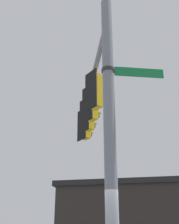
# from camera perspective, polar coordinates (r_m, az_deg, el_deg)

# --- Properties ---
(signal_pole) EXTENTS (0.26, 0.26, 7.12)m
(signal_pole) POSITION_cam_1_polar(r_m,az_deg,el_deg) (6.13, 3.92, -4.82)
(signal_pole) COLOR slate
(signal_pole) RESTS_ON ground
(mast_arm) EXTENTS (5.42, 3.05, 0.15)m
(mast_arm) POSITION_cam_1_polar(r_m,az_deg,el_deg) (10.04, 0.34, 5.34)
(mast_arm) COLOR slate
(traffic_light_nearest_pole) EXTENTS (0.54, 0.49, 1.31)m
(traffic_light_nearest_pole) POSITION_cam_1_polar(r_m,az_deg,el_deg) (8.81, 1.28, 3.98)
(traffic_light_nearest_pole) COLOR black
(traffic_light_mid_inner) EXTENTS (0.54, 0.49, 1.31)m
(traffic_light_mid_inner) POSITION_cam_1_polar(r_m,az_deg,el_deg) (9.67, 0.49, 1.40)
(traffic_light_mid_inner) COLOR black
(traffic_light_mid_outer) EXTENTS (0.54, 0.49, 1.31)m
(traffic_light_mid_outer) POSITION_cam_1_polar(r_m,az_deg,el_deg) (10.55, -0.17, -0.76)
(traffic_light_mid_outer) COLOR black
(traffic_light_arm_end) EXTENTS (0.54, 0.49, 1.31)m
(traffic_light_arm_end) POSITION_cam_1_polar(r_m,az_deg,el_deg) (11.44, -0.73, -2.58)
(traffic_light_arm_end) COLOR black
(street_name_sign) EXTENTS (0.78, 1.29, 0.22)m
(street_name_sign) POSITION_cam_1_polar(r_m,az_deg,el_deg) (6.86, 6.71, 7.68)
(street_name_sign) COLOR #147238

